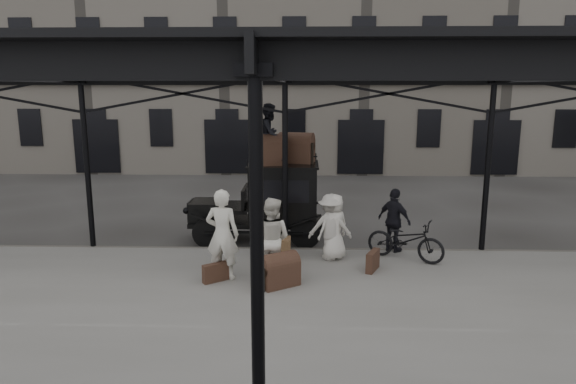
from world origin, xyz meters
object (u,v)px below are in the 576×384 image
(porter_official, at_px, (394,220))
(steamer_trunk_roof_near, at_px, (268,152))
(taxi, at_px, (272,198))
(bicycle, at_px, (405,240))
(steamer_trunk_platform, at_px, (279,272))
(porter_left, at_px, (222,234))

(porter_official, relative_size, steamer_trunk_roof_near, 1.74)
(taxi, xyz_separation_m, steamer_trunk_roof_near, (-0.08, -0.25, 1.32))
(bicycle, bearing_deg, porter_official, 44.01)
(steamer_trunk_roof_near, height_order, steamer_trunk_platform, steamer_trunk_roof_near)
(porter_official, distance_m, steamer_trunk_roof_near, 3.74)
(porter_official, distance_m, bicycle, 0.72)
(taxi, height_order, porter_official, taxi)
(porter_left, bearing_deg, porter_official, -145.08)
(porter_left, bearing_deg, steamer_trunk_platform, 171.46)
(porter_official, bearing_deg, bicycle, 150.94)
(bicycle, bearing_deg, taxi, 88.17)
(bicycle, relative_size, steamer_trunk_platform, 2.34)
(bicycle, bearing_deg, steamer_trunk_roof_near, 92.01)
(taxi, height_order, bicycle, taxi)
(taxi, bearing_deg, steamer_trunk_roof_near, -108.07)
(porter_left, height_order, steamer_trunk_roof_near, steamer_trunk_roof_near)
(porter_official, height_order, steamer_trunk_platform, porter_official)
(taxi, xyz_separation_m, porter_left, (-0.85, -3.31, -0.07))
(porter_official, bearing_deg, porter_left, 72.16)
(bicycle, xyz_separation_m, steamer_trunk_platform, (-2.94, -1.72, -0.20))
(porter_official, bearing_deg, steamer_trunk_roof_near, 27.15)
(taxi, distance_m, steamer_trunk_platform, 3.78)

